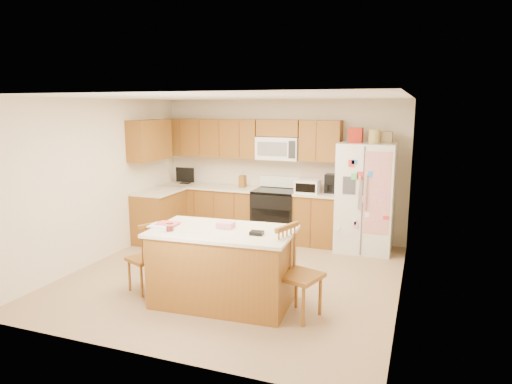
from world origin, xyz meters
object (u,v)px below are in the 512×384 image
at_px(refrigerator, 366,196).
at_px(windsor_chair_back, 252,253).
at_px(windsor_chair_left, 147,258).
at_px(windsor_chair_right, 298,275).
at_px(stove, 276,214).
at_px(island, 223,266).

relative_size(refrigerator, windsor_chair_back, 2.30).
relative_size(windsor_chair_left, windsor_chair_back, 1.06).
bearing_deg(windsor_chair_left, windsor_chair_back, 31.79).
bearing_deg(refrigerator, windsor_chair_right, -98.05).
height_order(windsor_chair_back, windsor_chair_right, windsor_chair_right).
relative_size(stove, refrigerator, 0.55).
distance_m(refrigerator, island, 3.09).
xyz_separation_m(windsor_chair_back, windsor_chair_right, (0.85, -0.76, 0.08)).
relative_size(refrigerator, island, 1.14).
xyz_separation_m(stove, windsor_chair_back, (0.33, -2.09, -0.05)).
distance_m(stove, windsor_chair_right, 3.08).
distance_m(windsor_chair_left, windsor_chair_right, 2.03).
height_order(stove, windsor_chair_right, stove).
relative_size(island, windsor_chair_left, 1.91).
relative_size(refrigerator, windsor_chair_right, 1.93).
bearing_deg(island, windsor_chair_back, 81.94).
distance_m(stove, windsor_chair_left, 2.94).
height_order(windsor_chair_left, windsor_chair_back, windsor_chair_left).
height_order(stove, refrigerator, refrigerator).
distance_m(stove, island, 2.82).
xyz_separation_m(island, windsor_chair_right, (0.95, -0.04, 0.03)).
xyz_separation_m(windsor_chair_left, windsor_chair_back, (1.18, 0.73, -0.02)).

